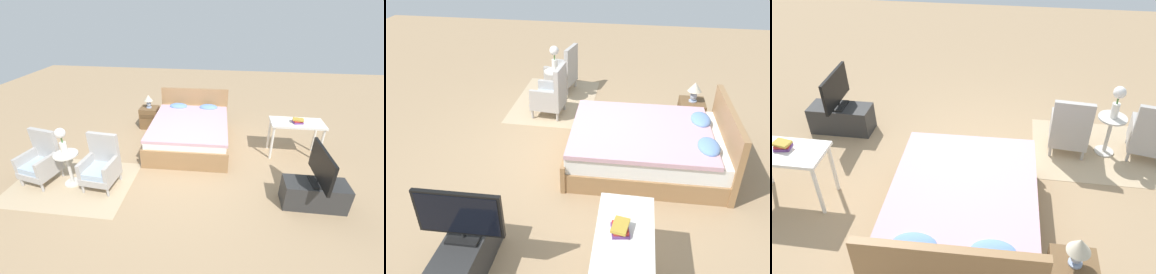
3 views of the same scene
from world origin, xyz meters
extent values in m
plane|color=#A38460|center=(0.00, 0.00, 0.00)|extent=(16.00, 16.00, 0.00)
cube|color=tan|center=(-1.93, -0.82, 0.00)|extent=(2.10, 1.50, 0.01)
cube|color=#997047|center=(-0.04, 0.91, 0.14)|extent=(1.69, 2.23, 0.28)
cube|color=white|center=(-0.04, 0.91, 0.40)|extent=(1.63, 2.14, 0.24)
cube|color=#CC9EAD|center=(-0.04, 0.83, 0.55)|extent=(1.67, 1.97, 0.06)
cube|color=#997047|center=(-0.02, -0.15, 0.20)|extent=(1.68, 0.10, 0.40)
ellipsoid|color=#668ED1|center=(-0.43, 1.67, 0.59)|extent=(0.45, 0.29, 0.14)
ellipsoid|color=#668ED1|center=(0.31, 1.69, 0.59)|extent=(0.45, 0.29, 0.14)
cylinder|color=#ADA8A3|center=(-2.31, -1.09, 0.09)|extent=(0.04, 0.04, 0.16)
cylinder|color=#ADA8A3|center=(-2.22, -0.64, 0.09)|extent=(0.04, 0.04, 0.16)
cube|color=#ADA8A3|center=(-2.49, -0.82, 0.23)|extent=(0.64, 0.64, 0.12)
cube|color=#A3B7CC|center=(-2.49, -0.82, 0.34)|extent=(0.59, 0.59, 0.10)
cube|color=#ADA8A3|center=(-2.44, -0.59, 0.61)|extent=(0.54, 0.19, 0.64)
cube|color=#ADA8A3|center=(-2.26, -0.86, 0.42)|extent=(0.17, 0.52, 0.26)
cylinder|color=#ADA8A3|center=(-1.61, -1.03, 0.09)|extent=(0.04, 0.04, 0.16)
cylinder|color=#ADA8A3|center=(-1.15, -1.06, 0.09)|extent=(0.04, 0.04, 0.16)
cylinder|color=#ADA8A3|center=(-1.57, -0.57, 0.09)|extent=(0.04, 0.04, 0.16)
cylinder|color=#ADA8A3|center=(-1.12, -0.61, 0.09)|extent=(0.04, 0.04, 0.16)
cube|color=#ADA8A3|center=(-1.36, -0.82, 0.23)|extent=(0.58, 0.58, 0.12)
cube|color=#A3B7CC|center=(-1.36, -0.82, 0.34)|extent=(0.54, 0.54, 0.10)
cube|color=#ADA8A3|center=(-1.34, -0.59, 0.61)|extent=(0.54, 0.12, 0.64)
cube|color=#ADA8A3|center=(-1.60, -0.80, 0.42)|extent=(0.11, 0.52, 0.26)
cube|color=#ADA8A3|center=(-1.13, -0.84, 0.42)|extent=(0.11, 0.52, 0.26)
cylinder|color=beige|center=(-1.93, -0.81, 0.01)|extent=(0.28, 0.28, 0.03)
cylinder|color=beige|center=(-1.93, -0.81, 0.31)|extent=(0.06, 0.06, 0.57)
cylinder|color=beige|center=(-1.93, -0.81, 0.61)|extent=(0.40, 0.40, 0.02)
cylinder|color=silver|center=(-1.93, -0.81, 0.73)|extent=(0.11, 0.11, 0.22)
cylinder|color=#477538|center=(-1.93, -0.81, 0.89)|extent=(0.02, 0.02, 0.10)
sphere|color=silver|center=(-1.93, -0.81, 1.01)|extent=(0.17, 0.17, 0.17)
cube|color=brown|center=(-1.18, 1.44, 0.37)|extent=(0.37, 0.01, 0.09)
cylinder|color=#9EADC6|center=(-1.18, 1.64, 0.54)|extent=(0.13, 0.13, 0.02)
ellipsoid|color=#9EADC6|center=(-1.18, 1.64, 0.63)|extent=(0.11, 0.11, 0.16)
cone|color=beige|center=(-1.18, 1.64, 0.78)|extent=(0.22, 0.22, 0.15)
cube|color=#2D2D2D|center=(2.15, -0.84, 0.22)|extent=(0.96, 0.40, 0.43)
cube|color=black|center=(2.15, -0.84, 0.45)|extent=(0.21, 0.33, 0.03)
cylinder|color=black|center=(2.15, -0.84, 0.49)|extent=(0.04, 0.04, 0.05)
cube|color=black|center=(2.15, -0.84, 0.76)|extent=(0.07, 0.85, 0.49)
cube|color=black|center=(2.18, -0.84, 0.76)|extent=(0.03, 0.79, 0.44)
cylinder|color=silver|center=(1.68, 0.49, 0.36)|extent=(0.05, 0.05, 0.71)
cylinder|color=silver|center=(1.68, 0.91, 0.36)|extent=(0.05, 0.05, 0.71)
cube|color=silver|center=(2.15, 0.70, 0.73)|extent=(1.04, 0.52, 0.04)
cube|color=#66387A|center=(2.14, 0.66, 0.77)|extent=(0.21, 0.18, 0.03)
cube|color=#AD2823|center=(2.14, 0.66, 0.80)|extent=(0.19, 0.16, 0.03)
cube|color=#B79333|center=(2.14, 0.66, 0.83)|extent=(0.22, 0.17, 0.03)
camera|label=1|loc=(0.66, -4.18, 2.90)|focal=24.00mm
camera|label=2|loc=(4.56, 0.67, 3.17)|focal=35.00mm
camera|label=3|loc=(-0.46, 3.85, 3.45)|focal=35.00mm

